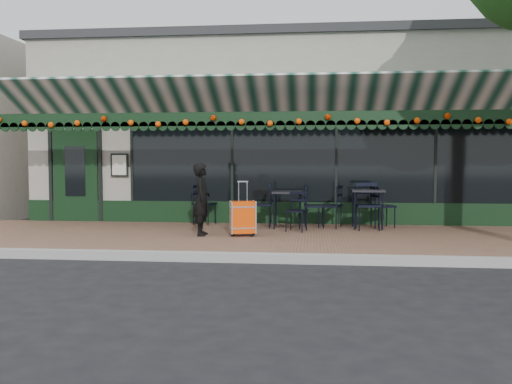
# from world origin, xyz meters

# --- Properties ---
(ground) EXTENTS (80.00, 80.00, 0.00)m
(ground) POSITION_xyz_m (0.00, 0.00, 0.00)
(ground) COLOR black
(ground) RESTS_ON ground
(sidewalk) EXTENTS (18.00, 4.00, 0.15)m
(sidewalk) POSITION_xyz_m (0.00, 2.00, 0.07)
(sidewalk) COLOR brown
(sidewalk) RESTS_ON ground
(curb) EXTENTS (18.00, 0.16, 0.15)m
(curb) POSITION_xyz_m (0.00, -0.08, 0.07)
(curb) COLOR #9E9E99
(curb) RESTS_ON ground
(restaurant_building) EXTENTS (12.00, 9.60, 4.50)m
(restaurant_building) POSITION_xyz_m (0.00, 7.84, 2.27)
(restaurant_building) COLOR gray
(restaurant_building) RESTS_ON ground
(woman) EXTENTS (0.38, 0.54, 1.41)m
(woman) POSITION_xyz_m (-1.28, 1.83, 0.85)
(woman) COLOR black
(woman) RESTS_ON sidewalk
(suitcase) EXTENTS (0.51, 0.37, 1.06)m
(suitcase) POSITION_xyz_m (-0.47, 1.81, 0.50)
(suitcase) COLOR #F24707
(suitcase) RESTS_ON sidewalk
(cafe_table_a) EXTENTS (0.68, 0.68, 0.84)m
(cafe_table_a) POSITION_xyz_m (2.03, 3.24, 0.91)
(cafe_table_a) COLOR black
(cafe_table_a) RESTS_ON sidewalk
(cafe_table_b) EXTENTS (0.65, 0.65, 0.80)m
(cafe_table_b) POSITION_xyz_m (0.33, 3.17, 0.87)
(cafe_table_b) COLOR black
(cafe_table_b) RESTS_ON sidewalk
(chair_a_left) EXTENTS (0.59, 0.59, 0.94)m
(chair_a_left) POSITION_xyz_m (1.24, 3.26, 0.62)
(chair_a_left) COLOR black
(chair_a_left) RESTS_ON sidewalk
(chair_a_right) EXTENTS (0.58, 0.58, 0.91)m
(chair_a_right) POSITION_xyz_m (2.39, 3.44, 0.61)
(chair_a_right) COLOR black
(chair_a_right) RESTS_ON sidewalk
(chair_a_front) EXTENTS (0.54, 0.54, 1.01)m
(chair_a_front) POSITION_xyz_m (2.02, 2.99, 0.65)
(chair_a_front) COLOR black
(chair_a_front) RESTS_ON sidewalk
(chair_b_left) EXTENTS (0.51, 0.51, 0.99)m
(chair_b_left) POSITION_xyz_m (-0.26, 3.16, 0.64)
(chair_b_left) COLOR black
(chair_b_left) RESTS_ON sidewalk
(chair_b_right) EXTENTS (0.48, 0.48, 0.92)m
(chair_b_right) POSITION_xyz_m (0.91, 3.29, 0.61)
(chair_b_right) COLOR black
(chair_b_right) RESTS_ON sidewalk
(chair_b_front) EXTENTS (0.51, 0.51, 0.83)m
(chair_b_front) POSITION_xyz_m (0.54, 2.60, 0.57)
(chair_b_front) COLOR black
(chair_b_front) RESTS_ON sidewalk
(chair_solo) EXTENTS (0.57, 0.57, 0.92)m
(chair_solo) POSITION_xyz_m (-1.59, 3.65, 0.61)
(chair_solo) COLOR black
(chair_solo) RESTS_ON sidewalk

